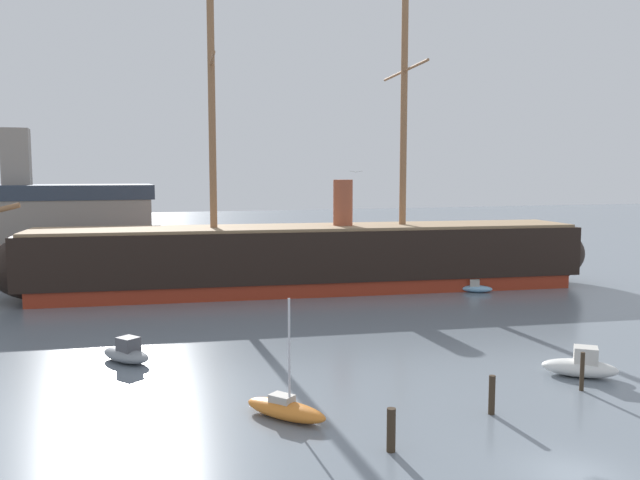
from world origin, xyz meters
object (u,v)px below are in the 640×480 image
object	(u,v)px
mooring_piling_right_pair	(391,430)
tall_ship	(311,257)
mooring_piling_left_pair	(582,371)
sailboat_foreground_left	(285,409)
dinghy_distant_centre	(279,263)
motorboat_foreground_right	(581,366)
seagull_in_flight	(356,172)
motorboat_alongside_stern	(476,288)
sailboat_far_right	(495,267)
mooring_piling_nearest	(492,395)
motorboat_mid_left	(126,353)

from	to	relation	value
mooring_piling_right_pair	tall_ship	bearing A→B (deg)	77.59
mooring_piling_left_pair	mooring_piling_right_pair	bearing A→B (deg)	-163.61
tall_ship	sailboat_foreground_left	distance (m)	37.95
mooring_piling_right_pair	dinghy_distant_centre	bearing A→B (deg)	80.07
motorboat_foreground_right	seagull_in_flight	distance (m)	23.02
dinghy_distant_centre	tall_ship	bearing A→B (deg)	-94.73
tall_ship	motorboat_foreground_right	distance (m)	35.52
tall_ship	motorboat_alongside_stern	xyz separation A→B (m)	(16.89, -6.74, -3.25)
sailboat_far_right	dinghy_distant_centre	distance (m)	29.64
dinghy_distant_centre	motorboat_alongside_stern	bearing A→B (deg)	-60.43
sailboat_far_right	mooring_piling_nearest	xyz separation A→B (m)	(-29.89, -44.97, 0.59)
seagull_in_flight	dinghy_distant_centre	bearing A→B (deg)	85.11
mooring_piling_nearest	sailboat_far_right	bearing A→B (deg)	56.39
tall_ship	motorboat_mid_left	world-z (taller)	tall_ship
seagull_in_flight	motorboat_alongside_stern	bearing A→B (deg)	29.95
mooring_piling_right_pair	motorboat_mid_left	bearing A→B (deg)	120.83
motorboat_foreground_right	motorboat_mid_left	size ratio (longest dim) A/B	1.08
motorboat_foreground_right	mooring_piling_left_pair	size ratio (longest dim) A/B	2.07
sailboat_far_right	mooring_piling_left_pair	world-z (taller)	sailboat_far_right
mooring_piling_right_pair	mooring_piling_left_pair	bearing A→B (deg)	16.39
dinghy_distant_centre	seagull_in_flight	xyz separation A→B (m)	(-3.21, -37.45, 12.82)
tall_ship	seagull_in_flight	xyz separation A→B (m)	(-1.55, -17.36, 9.37)
motorboat_foreground_right	mooring_piling_nearest	distance (m)	9.93
tall_ship	mooring_piling_right_pair	world-z (taller)	tall_ship
dinghy_distant_centre	mooring_piling_nearest	size ratio (longest dim) A/B	1.28
mooring_piling_nearest	seagull_in_flight	distance (m)	24.34
sailboat_far_right	seagull_in_flight	bearing A→B (deg)	-141.11
motorboat_foreground_right	dinghy_distant_centre	distance (m)	55.01
seagull_in_flight	mooring_piling_left_pair	bearing A→B (deg)	-70.44
seagull_in_flight	sailboat_far_right	bearing A→B (deg)	38.89
sailboat_foreground_left	mooring_piling_right_pair	xyz separation A→B (m)	(3.61, -5.51, 0.50)
sailboat_far_right	motorboat_foreground_right	bearing A→B (deg)	-116.80
mooring_piling_left_pair	seagull_in_flight	size ratio (longest dim) A/B	2.23
dinghy_distant_centre	mooring_piling_right_pair	xyz separation A→B (m)	(-10.72, -61.23, 0.75)
motorboat_foreground_right	mooring_piling_right_pair	xyz separation A→B (m)	(-16.28, -6.51, 0.36)
motorboat_foreground_right	mooring_piling_right_pair	size ratio (longest dim) A/B	2.33
motorboat_alongside_stern	sailboat_far_right	bearing A→B (deg)	49.95
dinghy_distant_centre	mooring_piling_right_pair	bearing A→B (deg)	-99.93
sailboat_foreground_left	mooring_piling_nearest	distance (m)	11.15
tall_ship	mooring_piling_right_pair	xyz separation A→B (m)	(-9.05, -41.14, -2.70)
sailboat_far_right	dinghy_distant_centre	size ratio (longest dim) A/B	2.09
tall_ship	sailboat_foreground_left	xyz separation A→B (m)	(-12.66, -35.63, -3.20)
mooring_piling_right_pair	motorboat_foreground_right	bearing A→B (deg)	21.78
mooring_piling_left_pair	mooring_piling_right_pair	world-z (taller)	mooring_piling_left_pair
sailboat_foreground_left	mooring_piling_left_pair	size ratio (longest dim) A/B	2.78
sailboat_far_right	mooring_piling_left_pair	size ratio (longest dim) A/B	2.44
mooring_piling_nearest	motorboat_foreground_right	bearing A→B (deg)	23.01
motorboat_alongside_stern	sailboat_foreground_left	bearing A→B (deg)	-135.65
sailboat_foreground_left	seagull_in_flight	bearing A→B (deg)	58.68
motorboat_foreground_right	mooring_piling_nearest	xyz separation A→B (m)	(-9.13, -3.88, 0.39)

